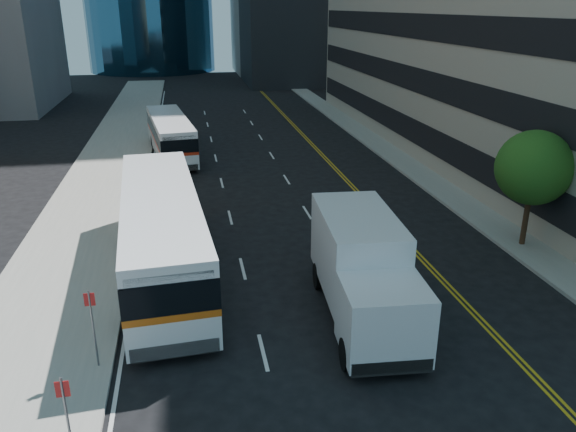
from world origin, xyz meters
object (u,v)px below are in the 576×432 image
object	(u,v)px
bus_rear	(170,135)
box_truck	(363,270)
bus_front	(162,231)
street_tree	(534,168)

from	to	relation	value
bus_rear	box_truck	size ratio (longest dim) A/B	1.49
bus_front	box_truck	world-z (taller)	box_truck
bus_rear	street_tree	bearing A→B (deg)	-58.28
street_tree	bus_rear	size ratio (longest dim) A/B	0.47
street_tree	bus_front	xyz separation A→B (m)	(-15.60, 0.14, -1.81)
street_tree	bus_front	world-z (taller)	street_tree
bus_front	bus_rear	world-z (taller)	bus_front
street_tree	bus_rear	distance (m)	24.83
box_truck	bus_front	bearing A→B (deg)	148.99
street_tree	bus_rear	xyz separation A→B (m)	(-15.55, 19.24, -2.13)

